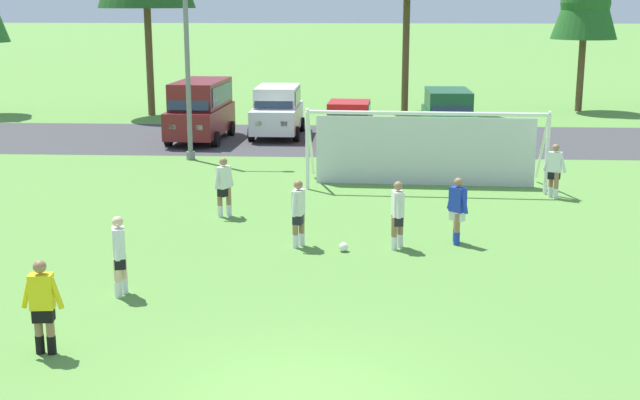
{
  "coord_description": "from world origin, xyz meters",
  "views": [
    {
      "loc": [
        0.93,
        -11.42,
        5.78
      ],
      "look_at": [
        -0.1,
        7.24,
        1.37
      ],
      "focal_mm": 47.54,
      "sensor_mm": 36.0,
      "label": 1
    }
  ],
  "objects_px": {
    "street_lamp": "(193,68)",
    "player_striker_near": "(298,214)",
    "player_winger_left": "(120,256)",
    "parked_car_slot_left": "(277,111)",
    "parked_car_slot_center_left": "(349,122)",
    "player_defender_far": "(554,171)",
    "player_midfield_center": "(457,211)",
    "soccer_ball": "(344,247)",
    "referee": "(43,307)",
    "player_trailing_back": "(224,187)",
    "parked_car_slot_center": "(448,115)",
    "player_winger_right": "(398,215)",
    "soccer_goal": "(425,146)",
    "parked_car_slot_far_left": "(201,109)"
  },
  "relations": [
    {
      "from": "player_striker_near",
      "to": "player_midfield_center",
      "type": "xyz_separation_m",
      "value": [
        3.83,
        0.5,
        0.0
      ]
    },
    {
      "from": "soccer_goal",
      "to": "parked_car_slot_center_left",
      "type": "xyz_separation_m",
      "value": [
        -2.59,
        8.27,
        -0.42
      ]
    },
    {
      "from": "referee",
      "to": "parked_car_slot_left",
      "type": "relative_size",
      "value": 0.36
    },
    {
      "from": "player_defender_far",
      "to": "parked_car_slot_center_left",
      "type": "relative_size",
      "value": 0.38
    },
    {
      "from": "player_trailing_back",
      "to": "parked_car_slot_center_left",
      "type": "distance_m",
      "value": 12.86
    },
    {
      "from": "soccer_ball",
      "to": "parked_car_slot_far_left",
      "type": "relative_size",
      "value": 0.04
    },
    {
      "from": "soccer_goal",
      "to": "parked_car_slot_far_left",
      "type": "distance_m",
      "value": 12.36
    },
    {
      "from": "parked_car_slot_left",
      "to": "parked_car_slot_center_left",
      "type": "distance_m",
      "value": 3.63
    },
    {
      "from": "referee",
      "to": "player_winger_left",
      "type": "xyz_separation_m",
      "value": [
        0.44,
        2.93,
        0.0
      ]
    },
    {
      "from": "player_defender_far",
      "to": "street_lamp",
      "type": "relative_size",
      "value": 0.25
    },
    {
      "from": "player_defender_far",
      "to": "player_winger_left",
      "type": "xyz_separation_m",
      "value": [
        -10.51,
        -9.22,
        0.0
      ]
    },
    {
      "from": "soccer_goal",
      "to": "player_winger_right",
      "type": "relative_size",
      "value": 4.57
    },
    {
      "from": "player_trailing_back",
      "to": "player_striker_near",
      "type": "bearing_deg",
      "value": -51.28
    },
    {
      "from": "referee",
      "to": "street_lamp",
      "type": "relative_size",
      "value": 0.25
    },
    {
      "from": "player_defender_far",
      "to": "player_winger_left",
      "type": "height_order",
      "value": "same"
    },
    {
      "from": "soccer_ball",
      "to": "parked_car_slot_center_left",
      "type": "distance_m",
      "value": 15.66
    },
    {
      "from": "soccer_ball",
      "to": "referee",
      "type": "distance_m",
      "value": 7.91
    },
    {
      "from": "soccer_ball",
      "to": "parked_car_slot_center",
      "type": "distance_m",
      "value": 16.77
    },
    {
      "from": "player_winger_left",
      "to": "referee",
      "type": "bearing_deg",
      "value": -98.61
    },
    {
      "from": "player_defender_far",
      "to": "player_midfield_center",
      "type": "bearing_deg",
      "value": -123.73
    },
    {
      "from": "referee",
      "to": "player_striker_near",
      "type": "bearing_deg",
      "value": 60.37
    },
    {
      "from": "player_striker_near",
      "to": "soccer_ball",
      "type": "bearing_deg",
      "value": -17.43
    },
    {
      "from": "player_trailing_back",
      "to": "street_lamp",
      "type": "height_order",
      "value": "street_lamp"
    },
    {
      "from": "parked_car_slot_center_left",
      "to": "parked_car_slot_center",
      "type": "relative_size",
      "value": 0.93
    },
    {
      "from": "player_midfield_center",
      "to": "player_defender_far",
      "type": "height_order",
      "value": "same"
    },
    {
      "from": "referee",
      "to": "player_winger_right",
      "type": "xyz_separation_m",
      "value": [
        6.1,
        6.55,
        0.0
      ]
    },
    {
      "from": "soccer_goal",
      "to": "player_striker_near",
      "type": "xyz_separation_m",
      "value": [
        -3.46,
        -7.02,
        -0.47
      ]
    },
    {
      "from": "player_midfield_center",
      "to": "parked_car_slot_center",
      "type": "height_order",
      "value": "parked_car_slot_center"
    },
    {
      "from": "player_striker_near",
      "to": "parked_car_slot_left",
      "type": "height_order",
      "value": "parked_car_slot_left"
    },
    {
      "from": "street_lamp",
      "to": "player_striker_near",
      "type": "bearing_deg",
      "value": -67.14
    },
    {
      "from": "soccer_ball",
      "to": "referee",
      "type": "relative_size",
      "value": 0.13
    },
    {
      "from": "street_lamp",
      "to": "player_trailing_back",
      "type": "bearing_deg",
      "value": -73.61
    },
    {
      "from": "soccer_ball",
      "to": "parked_car_slot_left",
      "type": "relative_size",
      "value": 0.05
    },
    {
      "from": "player_striker_near",
      "to": "player_winger_left",
      "type": "relative_size",
      "value": 1.0
    },
    {
      "from": "referee",
      "to": "player_defender_far",
      "type": "distance_m",
      "value": 16.36
    },
    {
      "from": "soccer_ball",
      "to": "player_striker_near",
      "type": "height_order",
      "value": "player_striker_near"
    },
    {
      "from": "player_defender_far",
      "to": "parked_car_slot_left",
      "type": "relative_size",
      "value": 0.36
    },
    {
      "from": "parked_car_slot_left",
      "to": "player_striker_near",
      "type": "bearing_deg",
      "value": -82.39
    },
    {
      "from": "player_striker_near",
      "to": "player_winger_left",
      "type": "bearing_deg",
      "value": -132.16
    },
    {
      "from": "parked_car_slot_far_left",
      "to": "parked_car_slot_center",
      "type": "bearing_deg",
      "value": 1.48
    },
    {
      "from": "parked_car_slot_center_left",
      "to": "referee",
      "type": "bearing_deg",
      "value": -101.9
    },
    {
      "from": "player_winger_left",
      "to": "parked_car_slot_center_left",
      "type": "height_order",
      "value": "parked_car_slot_center_left"
    },
    {
      "from": "parked_car_slot_center_left",
      "to": "soccer_ball",
      "type": "bearing_deg",
      "value": -89.18
    },
    {
      "from": "player_striker_near",
      "to": "player_midfield_center",
      "type": "distance_m",
      "value": 3.86
    },
    {
      "from": "referee",
      "to": "parked_car_slot_center",
      "type": "height_order",
      "value": "parked_car_slot_center"
    },
    {
      "from": "player_trailing_back",
      "to": "parked_car_slot_left",
      "type": "bearing_deg",
      "value": 90.07
    },
    {
      "from": "player_winger_right",
      "to": "player_trailing_back",
      "type": "height_order",
      "value": "same"
    },
    {
      "from": "referee",
      "to": "player_trailing_back",
      "type": "bearing_deg",
      "value": 81.11
    },
    {
      "from": "soccer_goal",
      "to": "parked_car_slot_far_left",
      "type": "relative_size",
      "value": 1.53
    },
    {
      "from": "player_trailing_back",
      "to": "parked_car_slot_center",
      "type": "relative_size",
      "value": 0.35
    }
  ]
}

